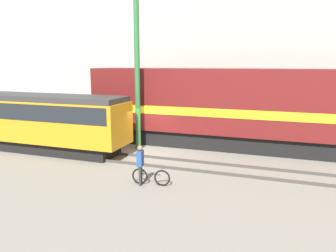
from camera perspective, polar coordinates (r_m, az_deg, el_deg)
name	(u,v)px	position (r m, az deg, el deg)	size (l,w,h in m)	color
ground_plane	(147,152)	(19.34, -3.69, -4.47)	(120.00, 120.00, 0.00)	gray
track_near	(133,159)	(17.69, -6.10, -5.75)	(60.00, 1.50, 0.14)	#47423D
track_far	(163,141)	(21.68, -0.94, -2.57)	(60.00, 1.50, 0.14)	#47423D
building_backdrop	(195,47)	(28.61, 4.73, 13.50)	(40.12, 6.00, 12.87)	#B7B2A8
freight_locomotive	(238,107)	(20.06, 12.17, 3.21)	(18.17, 3.04, 5.40)	black
streetcar	(38,119)	(20.64, -21.69, 1.16)	(11.08, 2.54, 3.33)	black
bicycle	(151,177)	(14.12, -3.00, -8.85)	(1.69, 0.44, 0.76)	black
person	(140,161)	(13.88, -4.86, -6.12)	(0.26, 0.38, 1.75)	#333333
utility_pole_left	(137,68)	(19.29, -5.39, 10.00)	(0.31, 0.31, 9.67)	#2D7238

